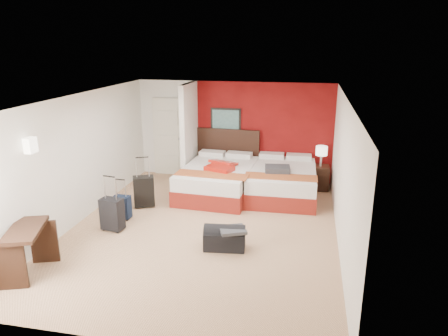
% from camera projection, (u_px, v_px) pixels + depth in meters
% --- Properties ---
extents(ground, '(6.50, 6.50, 0.00)m').
position_uv_depth(ground, '(203.00, 229.00, 8.03)').
color(ground, '#D4AA82').
rests_on(ground, ground).
extents(room_walls, '(5.02, 6.52, 2.50)m').
position_uv_depth(room_walls, '(157.00, 145.00, 9.27)').
color(room_walls, white).
rests_on(room_walls, ground).
extents(red_accent_panel, '(3.50, 0.04, 2.50)m').
position_uv_depth(red_accent_panel, '(263.00, 132.00, 10.55)').
color(red_accent_panel, maroon).
rests_on(red_accent_panel, ground).
extents(partition_wall, '(0.12, 1.20, 2.50)m').
position_uv_depth(partition_wall, '(189.00, 134.00, 10.31)').
color(partition_wall, silver).
rests_on(partition_wall, ground).
extents(entry_door, '(0.82, 0.06, 2.05)m').
position_uv_depth(entry_door, '(169.00, 137.00, 11.07)').
color(entry_door, silver).
rests_on(entry_door, ground).
extents(bed_left, '(1.70, 2.33, 0.67)m').
position_uv_depth(bed_left, '(218.00, 180.00, 9.79)').
color(bed_left, white).
rests_on(bed_left, ground).
extents(bed_right, '(1.57, 2.21, 0.65)m').
position_uv_depth(bed_right, '(282.00, 182.00, 9.69)').
color(bed_right, silver).
rests_on(bed_right, ground).
extents(red_suitcase_open, '(0.84, 0.98, 0.10)m').
position_uv_depth(red_suitcase_open, '(221.00, 166.00, 9.56)').
color(red_suitcase_open, '#B41A0F').
rests_on(red_suitcase_open, bed_left).
extents(jacket_bundle, '(0.59, 0.50, 0.13)m').
position_uv_depth(jacket_bundle, '(277.00, 169.00, 9.31)').
color(jacket_bundle, '#38393E').
rests_on(jacket_bundle, bed_right).
extents(nightstand, '(0.44, 0.44, 0.59)m').
position_uv_depth(nightstand, '(320.00, 178.00, 10.11)').
color(nightstand, black).
rests_on(nightstand, ground).
extents(table_lamp, '(0.35, 0.35, 0.49)m').
position_uv_depth(table_lamp, '(321.00, 156.00, 9.95)').
color(table_lamp, silver).
rests_on(table_lamp, nightstand).
extents(suitcase_black, '(0.51, 0.42, 0.65)m').
position_uv_depth(suitcase_black, '(144.00, 192.00, 9.02)').
color(suitcase_black, black).
rests_on(suitcase_black, ground).
extents(suitcase_charcoal, '(0.44, 0.31, 0.60)m').
position_uv_depth(suitcase_charcoal, '(112.00, 215.00, 7.90)').
color(suitcase_charcoal, black).
rests_on(suitcase_charcoal, ground).
extents(suitcase_navy, '(0.34, 0.22, 0.46)m').
position_uv_depth(suitcase_navy, '(122.00, 208.00, 8.42)').
color(suitcase_navy, '#101B31').
rests_on(suitcase_navy, ground).
extents(duffel_bag, '(0.74, 0.45, 0.36)m').
position_uv_depth(duffel_bag, '(225.00, 239.00, 7.23)').
color(duffel_bag, black).
rests_on(duffel_bag, ground).
extents(jacket_draped, '(0.54, 0.50, 0.06)m').
position_uv_depth(jacket_draped, '(233.00, 230.00, 7.10)').
color(jacket_draped, '#3C3D41').
rests_on(jacket_draped, duffel_bag).
extents(desk, '(0.76, 1.04, 0.78)m').
position_uv_depth(desk, '(28.00, 252.00, 6.36)').
color(desk, black).
rests_on(desk, ground).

